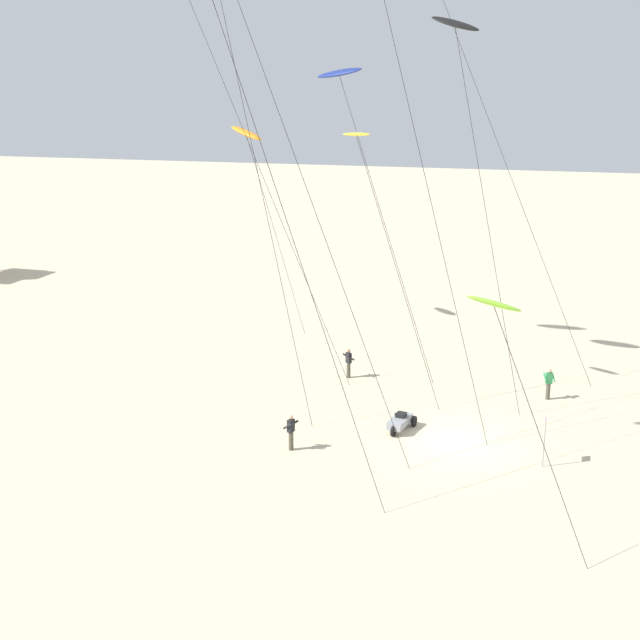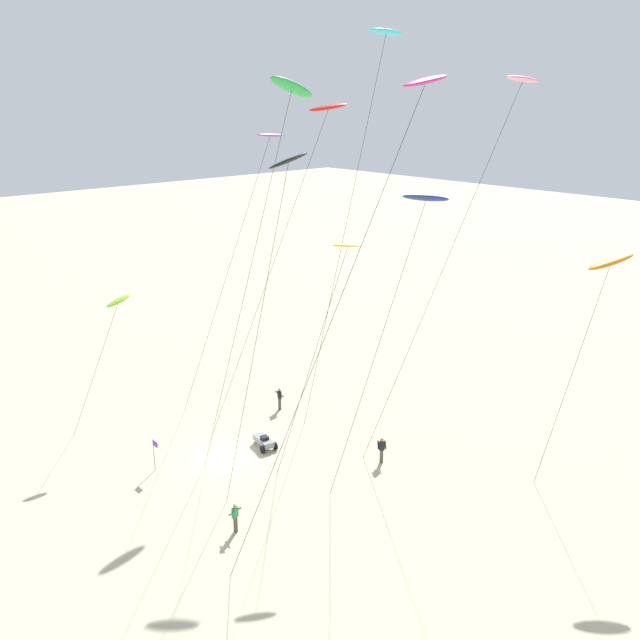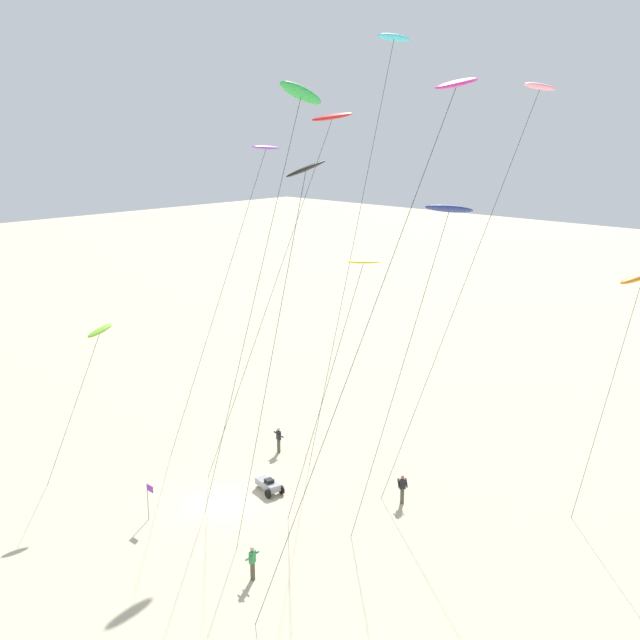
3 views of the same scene
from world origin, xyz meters
The scene contains 16 objects.
ground_plane centered at (0.00, 0.00, 0.00)m, with size 260.00×260.00×0.00m, color beige.
kite_green centered at (1.53, 4.74, 22.01)m, with size 2.11×7.96×22.94m.
kite_cyan centered at (1.26, 12.63, 25.12)m, with size 1.81×7.43×25.69m.
kite_magenta centered at (11.71, 3.82, 21.99)m, with size 2.76×11.44×22.65m.
kite_purple centered at (-5.78, 8.81, 18.83)m, with size 2.15×8.56×19.34m.
kite_lime centered at (-8.39, -2.07, 8.70)m, with size 1.20×4.67×9.22m.
kite_black centered at (5.12, 1.41, 18.23)m, with size 1.44×5.36×19.06m.
kite_navy centered at (8.83, 7.95, 16.30)m, with size 2.22×7.31×16.87m.
kite_red centered at (-1.36, 10.16, 20.71)m, with size 2.91×10.07×21.35m.
kite_yellow centered at (4.85, 5.92, 13.14)m, with size 1.75×5.65×13.63m.
kite_pink centered at (8.33, 17.15, 22.41)m, with size 2.93×12.29×22.91m.
kite_flyer_nearest centered at (-2.88, 6.97, 0.89)m, with size 0.66×0.65×1.67m.
kite_flyer_middle centered at (7.19, 6.91, 0.89)m, with size 0.73×0.73×1.67m.
kite_flyer_furthest centered at (6.88, -3.90, 0.89)m, with size 0.65×0.66×1.67m.
beach_buggy centered at (0.76, 2.71, 0.43)m, with size 2.12×1.18×0.82m.
marker_flag centered at (-1.31, -3.95, 1.49)m, with size 0.56×0.05×2.10m.
Camera 3 is at (31.85, -25.47, 20.74)m, focal length 44.57 mm.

